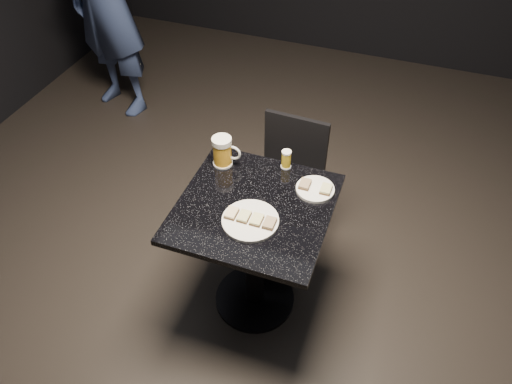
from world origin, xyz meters
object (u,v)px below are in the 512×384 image
Objects in this scene: beer_mug at (223,151)px; chair at (288,179)px; plate_large at (250,221)px; table at (255,240)px; plate_small at (315,189)px; beer_tumbler at (286,159)px.

beer_mug is 0.19× the size of chair.
table is at bearing 99.23° from plate_large.
beer_mug is 0.50m from chair.
plate_large is at bearing -80.77° from table.
chair reaches higher than plate_large.
plate_small is 0.22× the size of chair.
beer_mug reaches higher than beer_tumbler.
beer_mug is 0.32m from beer_tumbler.
plate_large is 0.42m from beer_tumbler.
table is 0.50m from chair.
beer_tumbler is at bearing 84.76° from plate_large.
table is 7.65× the size of beer_tumbler.
beer_mug reaches higher than plate_large.
plate_small is 0.39m from table.
beer_mug is (-0.25, 0.23, 0.32)m from table.
plate_small is at bearing -32.72° from beer_tumbler.
beer_tumbler is at bearing 15.50° from beer_mug.
plate_large is 0.30× the size of chair.
table is 4.75× the size of beer_mug.
chair is (-0.04, 0.18, -0.30)m from beer_tumbler.
chair is (0.27, 0.27, -0.33)m from beer_mug.
beer_tumbler is 0.12× the size of chair.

